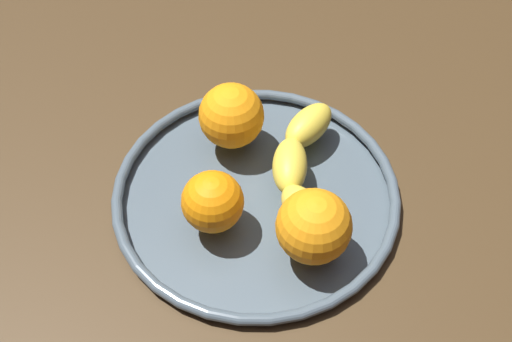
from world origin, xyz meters
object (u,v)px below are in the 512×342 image
object	(u,v)px
fruit_bowl	(256,193)
banana	(302,169)
orange_front_right	(314,226)
orange_back_right	(231,116)
orange_back_left	(213,202)

from	to	relation	value
fruit_bowl	banana	world-z (taller)	banana
banana	orange_front_right	world-z (taller)	orange_front_right
fruit_bowl	orange_back_right	bearing A→B (deg)	-153.35
orange_back_right	orange_front_right	xyz separation A→B (cm)	(13.72, 9.80, 0.06)
orange_back_right	banana	bearing A→B (deg)	57.56
fruit_bowl	orange_front_right	world-z (taller)	orange_front_right
banana	orange_back_left	xyz separation A→B (cm)	(6.21, -8.69, 1.31)
orange_back_left	fruit_bowl	bearing A→B (deg)	139.35
fruit_bowl	orange_front_right	size ratio (longest dim) A/B	4.19
orange_back_right	orange_front_right	bearing A→B (deg)	35.54
orange_back_right	fruit_bowl	bearing A→B (deg)	26.65
fruit_bowl	orange_back_left	distance (cm)	7.22
banana	orange_back_right	xyz separation A→B (cm)	(-5.27, -8.30, 1.79)
fruit_bowl	banana	size ratio (longest dim) A/B	1.54
orange_back_left	orange_front_right	xyz separation A→B (cm)	(2.24, 10.19, 0.54)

